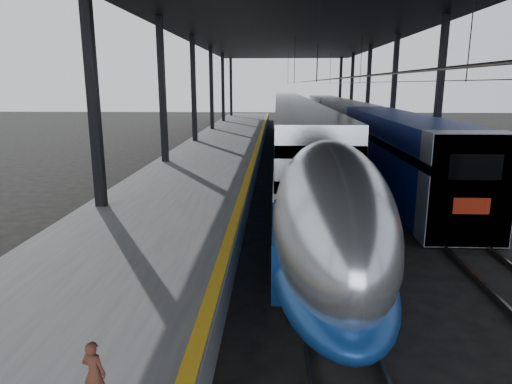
{
  "coord_description": "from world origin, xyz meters",
  "views": [
    {
      "loc": [
        0.63,
        -11.06,
        5.37
      ],
      "look_at": [
        0.01,
        3.18,
        2.0
      ],
      "focal_mm": 32.0,
      "sensor_mm": 36.0,
      "label": 1
    }
  ],
  "objects": [
    {
      "name": "child",
      "position": [
        -1.85,
        -5.62,
        1.49
      ],
      "size": [
        0.4,
        0.3,
        0.97
      ],
      "primitive_type": "imported",
      "rotation": [
        0.0,
        0.0,
        2.92
      ],
      "color": "#53281B",
      "rests_on": "platform"
    },
    {
      "name": "yellow_strip",
      "position": [
        -0.7,
        20.0,
        1.0
      ],
      "size": [
        0.3,
        80.0,
        0.01
      ],
      "primitive_type": "cube",
      "color": "gold",
      "rests_on": "platform"
    },
    {
      "name": "platform",
      "position": [
        -3.5,
        20.0,
        0.5
      ],
      "size": [
        6.0,
        80.0,
        1.0
      ],
      "primitive_type": "cube",
      "color": "#4C4C4F",
      "rests_on": "ground"
    },
    {
      "name": "rails",
      "position": [
        4.5,
        20.0,
        0.08
      ],
      "size": [
        6.52,
        80.0,
        0.16
      ],
      "color": "slate",
      "rests_on": "ground"
    },
    {
      "name": "tgv_train",
      "position": [
        2.0,
        27.28,
        1.95
      ],
      "size": [
        2.91,
        65.2,
        4.18
      ],
      "color": "silver",
      "rests_on": "ground"
    },
    {
      "name": "canopy",
      "position": [
        1.9,
        20.0,
        9.12
      ],
      "size": [
        18.0,
        75.0,
        9.47
      ],
      "color": "black",
      "rests_on": "ground"
    },
    {
      "name": "ground",
      "position": [
        0.0,
        0.0,
        0.0
      ],
      "size": [
        160.0,
        160.0,
        0.0
      ],
      "primitive_type": "plane",
      "color": "black",
      "rests_on": "ground"
    },
    {
      "name": "second_train",
      "position": [
        7.0,
        30.84,
        1.96
      ],
      "size": [
        2.8,
        56.05,
        3.86
      ],
      "color": "navy",
      "rests_on": "ground"
    }
  ]
}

